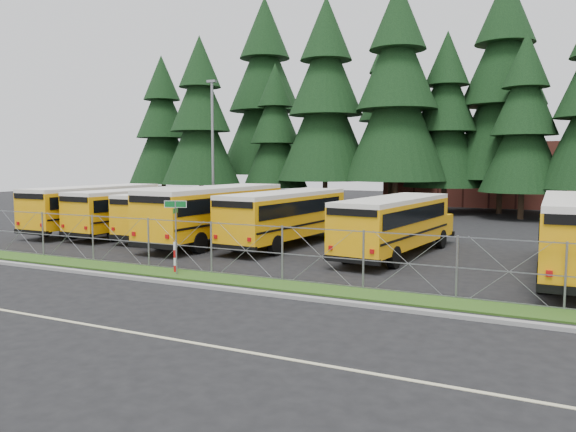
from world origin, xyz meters
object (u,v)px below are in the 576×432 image
object	(u,v)px
bus_4	(289,218)
striped_bollard	(175,258)
bus_0	(99,209)
bus_6	(396,227)
bus_3	(219,215)
light_standard	(213,144)
bus_2	(181,214)
street_sign	(176,222)
bus_1	(140,212)

from	to	relation	value
bus_4	striped_bollard	distance (m)	8.38
bus_0	bus_6	world-z (taller)	bus_0
bus_3	light_standard	xyz separation A→B (m)	(-7.23, 10.39, 4.03)
bus_6	striped_bollard	xyz separation A→B (m)	(-6.50, -7.59, -0.73)
striped_bollard	light_standard	size ratio (longest dim) A/B	0.12
bus_6	light_standard	size ratio (longest dim) A/B	1.00
bus_3	striped_bollard	world-z (taller)	bus_3
bus_4	bus_2	bearing A→B (deg)	-178.62
bus_6	street_sign	world-z (taller)	street_sign
street_sign	striped_bollard	size ratio (longest dim) A/B	2.34
street_sign	light_standard	distance (m)	21.29
bus_2	bus_6	bearing A→B (deg)	-5.27
bus_1	light_standard	bearing A→B (deg)	101.46
bus_0	street_sign	size ratio (longest dim) A/B	3.76
bus_6	bus_0	bearing A→B (deg)	-175.86
street_sign	bus_2	bearing A→B (deg)	125.88
bus_4	light_standard	bearing A→B (deg)	143.09
bus_1	bus_0	bearing A→B (deg)	-172.54
bus_6	street_sign	bearing A→B (deg)	-121.77
bus_3	street_sign	distance (m)	8.48
bus_0	bus_2	xyz separation A→B (m)	(5.76, 0.47, -0.10)
bus_0	bus_4	distance (m)	12.70
bus_1	street_sign	size ratio (longest dim) A/B	3.60
bus_0	light_standard	distance (m)	10.65
bus_0	bus_6	size ratio (longest dim) A/B	1.04
bus_0	light_standard	xyz separation A→B (m)	(1.82, 9.66, 4.12)
bus_1	striped_bollard	world-z (taller)	bus_1
bus_4	street_sign	size ratio (longest dim) A/B	3.72
bus_6	light_standard	distance (m)	19.98
bus_3	bus_4	world-z (taller)	bus_3
striped_bollard	light_standard	distance (m)	21.10
street_sign	striped_bollard	world-z (taller)	street_sign
bus_3	light_standard	bearing A→B (deg)	127.04
light_standard	bus_3	bearing A→B (deg)	-55.16
bus_4	bus_1	bearing A→B (deg)	-176.08
bus_6	light_standard	xyz separation A→B (m)	(-16.63, 10.27, 4.17)
striped_bollard	bus_6	bearing A→B (deg)	49.41
bus_3	street_sign	size ratio (longest dim) A/B	4.00
bus_3	street_sign	bearing A→B (deg)	-65.35
bus_2	striped_bollard	world-z (taller)	bus_2
bus_0	bus_3	world-z (taller)	bus_3
bus_1	bus_2	size ratio (longest dim) A/B	1.03
bus_1	bus_2	world-z (taller)	bus_1
bus_0	bus_4	world-z (taller)	bus_0
bus_2	bus_3	xyz separation A→B (m)	(3.29, -1.20, 0.19)
bus_4	street_sign	distance (m)	8.70
bus_4	bus_6	distance (m)	5.79
bus_3	striped_bollard	size ratio (longest dim) A/B	9.37
bus_0	bus_1	bearing A→B (deg)	3.94
street_sign	light_standard	size ratio (longest dim) A/B	0.28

